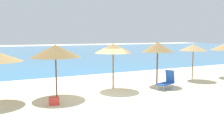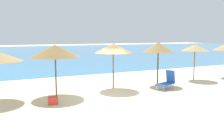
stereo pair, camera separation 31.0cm
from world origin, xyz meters
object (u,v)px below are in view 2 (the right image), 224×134
(beach_umbrella_2, at_px, (55,51))
(cooler_box, at_px, (53,101))
(beach_umbrella_4, at_px, (158,47))
(beach_umbrella_5, at_px, (195,48))
(beach_umbrella_3, at_px, (113,48))
(lounge_chair_1, at_px, (167,81))

(beach_umbrella_2, bearing_deg, cooler_box, -108.40)
(beach_umbrella_4, height_order, cooler_box, beach_umbrella_4)
(beach_umbrella_2, distance_m, beach_umbrella_5, 10.44)
(beach_umbrella_3, bearing_deg, cooler_box, -155.65)
(beach_umbrella_5, xyz_separation_m, lounge_chair_1, (-3.88, -1.72, -1.91))
(beach_umbrella_3, bearing_deg, beach_umbrella_5, 1.50)
(beach_umbrella_4, distance_m, lounge_chair_1, 2.47)
(lounge_chair_1, relative_size, cooler_box, 3.09)
(beach_umbrella_2, distance_m, beach_umbrella_3, 3.62)
(beach_umbrella_5, bearing_deg, beach_umbrella_4, -174.07)
(beach_umbrella_5, height_order, cooler_box, beach_umbrella_5)
(beach_umbrella_4, height_order, beach_umbrella_5, beach_umbrella_4)
(beach_umbrella_2, relative_size, lounge_chair_1, 2.00)
(beach_umbrella_2, distance_m, lounge_chair_1, 6.96)
(beach_umbrella_2, xyz_separation_m, beach_umbrella_3, (3.61, 0.29, 0.05))
(beach_umbrella_3, distance_m, lounge_chair_1, 3.89)
(beach_umbrella_2, bearing_deg, lounge_chair_1, -10.87)
(beach_umbrella_2, bearing_deg, beach_umbrella_3, 4.58)
(beach_umbrella_4, height_order, lounge_chair_1, beach_umbrella_4)
(cooler_box, bearing_deg, lounge_chair_1, 2.64)
(beach_umbrella_5, bearing_deg, cooler_box, -169.40)
(beach_umbrella_5, bearing_deg, beach_umbrella_3, -178.50)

